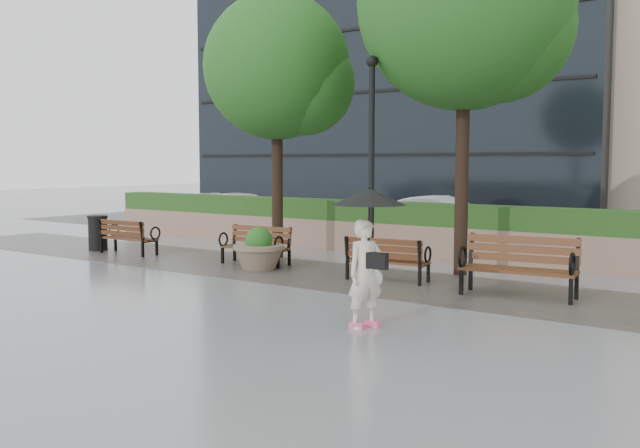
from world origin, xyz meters
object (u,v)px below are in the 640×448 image
Objects in this scene: car_left at (245,211)px; pedestrian at (367,244)px; planter_left at (259,253)px; bench_3 at (518,280)px; bench_1 at (256,254)px; lamppost at (371,180)px; car_right at (443,218)px; trash_bin at (98,234)px; bench_0 at (128,244)px; bench_2 at (387,268)px.

car_left is 15.96m from pedestrian.
bench_3 is at bearing 2.32° from planter_left.
bench_3 is at bearing -8.02° from bench_1.
bench_1 is 0.85× the size of pedestrian.
lamppost is 7.74m from car_right.
car_right is at bearing -86.71° from car_left.
trash_bin is at bearing -176.43° from lamppost.
lamppost is (3.14, 0.04, 1.75)m from bench_1.
bench_0 is 0.84× the size of pedestrian.
car_left is 2.15× the size of pedestrian.
bench_3 is (10.35, 0.22, 0.05)m from bench_0.
pedestrian is (5.48, -3.81, 0.96)m from bench_1.
bench_2 is (7.61, 0.31, -0.00)m from bench_0.
trash_bin is 7.35m from car_left.
planter_left reaches higher than bench_2.
car_left is (-1.22, 7.24, 0.18)m from trash_bin.
car_right is at bearing 51.01° from trash_bin.
pedestrian is at bearing 109.80° from bench_2.
planter_left is (0.55, -0.52, 0.11)m from bench_1.
planter_left is at bearing -0.37° from trash_bin.
trash_bin is (-1.30, 0.02, 0.18)m from bench_0.
bench_3 is at bearing -149.26° from car_right.
bench_1 is at bearing 170.44° from bench_3.
bench_3 is 1.03× the size of pedestrian.
lamppost reaches higher than trash_bin.
planter_left is at bearing -48.63° from bench_1.
bench_3 reaches higher than trash_bin.
bench_3 is 3.76m from pedestrian.
pedestrian is at bearing -40.31° from bench_1.
bench_2 is 8.01m from car_right.
bench_2 is at bearing -165.30° from car_right.
planter_left reaches higher than bench_0.
bench_1 is at bearing -174.55° from bench_0.
bench_0 is 0.99× the size of bench_2.
bench_3 reaches higher than bench_2.
trash_bin is 0.22× the size of car_right.
trash_bin is at bearing -4.93° from bench_2.
bench_3 is 5.86m from planter_left.
car_left reaches higher than trash_bin.
lamppost is at bearing 12.22° from planter_left.
car_left is at bearing 133.93° from planter_left.
trash_bin is at bearing -2.90° from bench_0.
car_right is (0.59, 7.92, 0.30)m from planter_left.
bench_2 is 4.16m from pedestrian.
planter_left is 1.27× the size of trash_bin.
car_left reaches higher than bench_3.
car_left is (-6.46, 6.76, 0.36)m from bench_1.
pedestrian is (10.71, -3.33, 0.78)m from trash_bin.
bench_2 is at bearing -23.58° from lamppost.
car_right reaches higher than bench_1.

